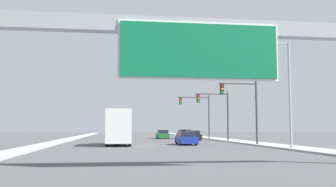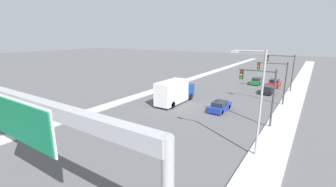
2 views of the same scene
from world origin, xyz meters
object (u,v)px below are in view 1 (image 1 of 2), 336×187
Objects in this scene: street_lamp_right at (286,85)px; car_far_center at (184,134)px; car_mid_left at (193,136)px; car_mid_right at (186,138)px; truck_box_primary at (119,128)px; car_far_right at (162,135)px; traffic_light_near_intersection at (245,102)px; traffic_light_mid_block at (218,108)px; traffic_light_far_intersection at (199,109)px; sign_gantry at (199,45)px.

car_far_center is at bearing 95.63° from street_lamp_right.
car_mid_right reaches higher than car_mid_left.
car_far_right is at bearing 72.19° from truck_box_primary.
car_far_right is 1.03× the size of car_mid_left.
car_far_right is 0.71× the size of traffic_light_near_intersection.
traffic_light_far_intersection is (-0.18, 10.00, 0.29)m from traffic_light_mid_block.
traffic_light_mid_block is at bearing -88.99° from traffic_light_far_intersection.
sign_gantry is 22.06m from traffic_light_near_intersection.
car_far_right is at bearing 85.44° from sign_gantry.
traffic_light_near_intersection reaches higher than car_mid_right.
truck_box_primary is (-3.50, 22.11, -3.64)m from sign_gantry.
car_mid_left is 17.99m from truck_box_primary.
traffic_light_mid_block is (8.92, 30.09, -1.17)m from sign_gantry.
car_far_right is 0.58× the size of truck_box_primary.
truck_box_primary is at bearing -147.30° from traffic_light_mid_block.
street_lamp_right is at bearing -78.16° from car_far_right.
truck_box_primary is 21.92m from traffic_light_far_intersection.
car_mid_left is at bearing 79.19° from sign_gantry.
car_far_right is 0.69× the size of traffic_light_far_intersection.
sign_gantry reaches higher than car_far_center.
traffic_light_far_intersection is at bearing -36.04° from car_far_right.
truck_box_primary is 1.23× the size of traffic_light_near_intersection.
street_lamp_right reaches higher than car_far_center.
traffic_light_near_intersection reaches higher than truck_box_primary.
street_lamp_right is (1.09, -17.25, 0.97)m from traffic_light_mid_block.
traffic_light_near_intersection reaches higher than car_far_right.
sign_gantry is 4.55× the size of car_mid_left.
car_far_center is 13.95m from traffic_light_mid_block.
car_far_right is 15.27m from traffic_light_mid_block.
car_far_right is 32.07m from street_lamp_right.
traffic_light_far_intersection is (1.75, 3.41, 3.89)m from car_mid_left.
car_mid_right is at bearing -106.64° from traffic_light_far_intersection.
traffic_light_near_intersection is at bearing -82.95° from car_mid_left.
truck_box_primary is 14.97m from traffic_light_mid_block.
traffic_light_near_intersection reaches higher than car_far_center.
truck_box_primary is at bearing -176.53° from car_mid_right.
traffic_light_far_intersection is at bearing 62.92° from car_mid_left.
traffic_light_near_intersection is at bearing 97.56° from street_lamp_right.
traffic_light_far_intersection is (1.75, -3.35, 3.85)m from car_far_center.
traffic_light_far_intersection is at bearing 77.69° from sign_gantry.
car_far_center is 0.49× the size of street_lamp_right.
car_far_right is 1.06× the size of car_mid_right.
street_lamp_right is at bearing -84.37° from car_far_center.
sign_gantry is 3.03× the size of traffic_light_far_intersection.
car_far_right is 0.73× the size of traffic_light_mid_block.
street_lamp_right reaches higher than car_far_right.
car_far_right is at bearing 103.12° from traffic_light_near_intersection.
car_mid_left is at bearing 97.21° from street_lamp_right.
street_lamp_right is (10.01, 12.83, -0.20)m from sign_gantry.
car_far_center is 0.65× the size of traffic_light_far_intersection.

